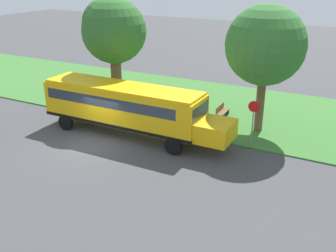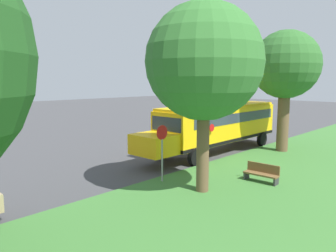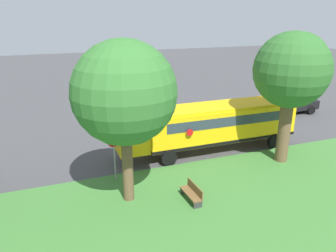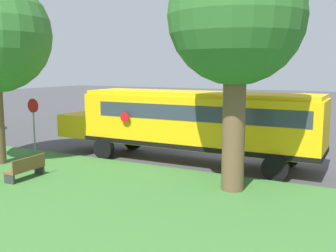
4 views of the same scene
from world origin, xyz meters
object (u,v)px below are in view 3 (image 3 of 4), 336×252
pickup_truck (292,102)px  oak_tree_roadside_mid (125,92)px  oak_tree_beside_bus (293,68)px  stop_sign (114,153)px  park_bench (192,193)px  school_bus (216,123)px

pickup_truck → oak_tree_roadside_mid: size_ratio=0.68×
pickup_truck → oak_tree_beside_bus: 12.40m
stop_sign → park_bench: bearing=-137.5°
park_bench → oak_tree_roadside_mid: bearing=66.4°
school_bus → oak_tree_beside_bus: (-3.19, -3.12, 3.98)m
school_bus → stop_sign: school_bus is taller
oak_tree_beside_bus → park_bench: (-2.33, 7.39, -5.43)m
school_bus → oak_tree_beside_bus: size_ratio=1.54×
pickup_truck → oak_tree_beside_bus: bearing=137.4°
oak_tree_roadside_mid → stop_sign: (2.18, 0.27, -3.84)m
pickup_truck → park_bench: (-10.74, 15.12, -0.60)m
oak_tree_beside_bus → stop_sign: bearing=84.0°
pickup_truck → stop_sign: bearing=111.8°
school_bus → park_bench: bearing=142.3°
oak_tree_beside_bus → oak_tree_roadside_mid: bearing=96.0°
oak_tree_roadside_mid → stop_sign: 4.42m
school_bus → oak_tree_roadside_mid: size_ratio=1.56×
pickup_truck → stop_sign: stop_sign is taller
oak_tree_beside_bus → park_bench: 9.46m
oak_tree_roadside_mid → oak_tree_beside_bus: bearing=-84.0°
oak_tree_beside_bus → park_bench: size_ratio=4.98×
oak_tree_roadside_mid → park_bench: bearing=-113.6°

